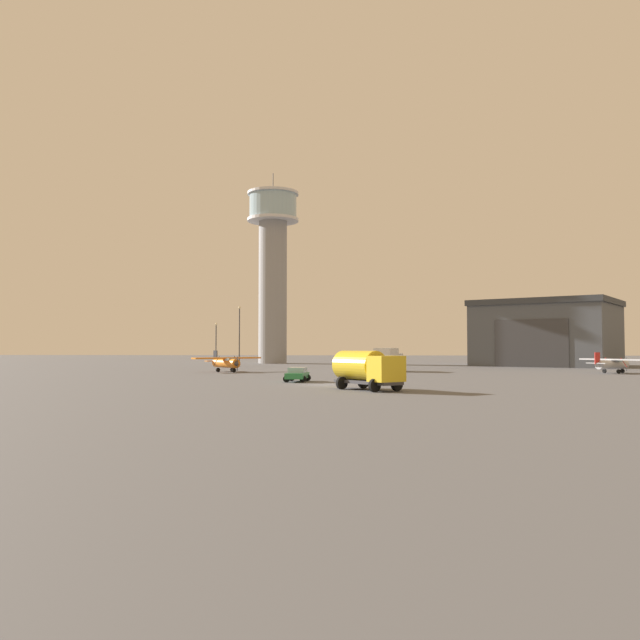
{
  "coord_description": "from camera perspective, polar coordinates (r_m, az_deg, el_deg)",
  "views": [
    {
      "loc": [
        4.17,
        -56.72,
        3.33
      ],
      "look_at": [
        -1.98,
        18.27,
        6.49
      ],
      "focal_mm": 36.08,
      "sensor_mm": 36.0,
      "label": 1
    }
  ],
  "objects": [
    {
      "name": "car_green",
      "position": [
        61.82,
        -2.02,
        -4.81
      ],
      "size": [
        2.38,
        4.13,
        1.37
      ],
      "rotation": [
        0.0,
        0.0,
        4.65
      ],
      "color": "#287A42",
      "rests_on": "ground_plane"
    },
    {
      "name": "light_post_east",
      "position": [
        113.92,
        -9.21,
        -1.75
      ],
      "size": [
        0.44,
        0.44,
        7.56
      ],
      "color": "#38383D",
      "rests_on": "ground_plane"
    },
    {
      "name": "truck_fuel_tanker_yellow",
      "position": [
        50.01,
        4.16,
        -4.27
      ],
      "size": [
        5.76,
        6.24,
        3.04
      ],
      "rotation": [
        0.0,
        0.0,
        5.41
      ],
      "color": "#38383D",
      "rests_on": "ground_plane"
    },
    {
      "name": "ground_plane",
      "position": [
        56.98,
        0.49,
        -5.76
      ],
      "size": [
        400.0,
        400.0,
        0.0
      ],
      "primitive_type": "plane",
      "color": "#545456"
    },
    {
      "name": "control_tower",
      "position": [
        132.88,
        -4.2,
        5.33
      ],
      "size": [
        10.55,
        10.55,
        39.22
      ],
      "color": "gray",
      "rests_on": "ground_plane"
    },
    {
      "name": "airplane_silver",
      "position": [
        89.43,
        24.46,
        -3.53
      ],
      "size": [
        6.98,
        8.0,
        2.66
      ],
      "rotation": [
        0.0,
        0.0,
        0.64
      ],
      "color": "#B7BABF",
      "rests_on": "ground_plane"
    },
    {
      "name": "light_post_west",
      "position": [
        111.32,
        -7.16,
        -1.0
      ],
      "size": [
        0.44,
        0.44,
        10.33
      ],
      "color": "#38383D",
      "rests_on": "ground_plane"
    },
    {
      "name": "truck_box_white",
      "position": [
        88.33,
        6.05,
        -3.43
      ],
      "size": [
        4.27,
        6.1,
        3.2
      ],
      "rotation": [
        0.0,
        0.0,
        1.21
      ],
      "color": "#38383D",
      "rests_on": "ground_plane"
    },
    {
      "name": "airplane_orange",
      "position": [
        86.72,
        -8.37,
        -3.7
      ],
      "size": [
        8.3,
        7.57,
        2.85
      ],
      "rotation": [
        0.0,
        0.0,
        5.4
      ],
      "color": "orange",
      "rests_on": "ground_plane"
    },
    {
      "name": "hangar",
      "position": [
        120.62,
        19.47,
        -1.11
      ],
      "size": [
        29.42,
        28.3,
        11.51
      ],
      "rotation": [
        0.0,
        0.0,
        -2.1
      ],
      "color": "#4C5159",
      "rests_on": "ground_plane"
    }
  ]
}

